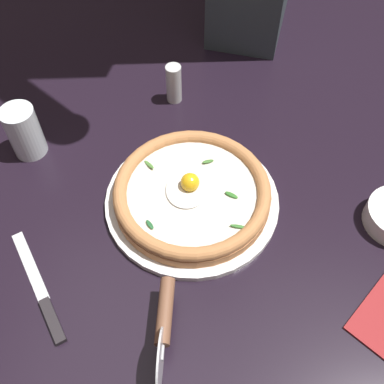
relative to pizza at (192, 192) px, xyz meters
name	(u,v)px	position (x,y,z in m)	size (l,w,h in m)	color
ground_plane	(199,205)	(-0.01, 0.01, -0.05)	(2.40, 2.40, 0.03)	black
pizza_plate	(192,201)	(0.00, 0.00, -0.02)	(0.31, 0.31, 0.01)	white
pizza	(192,192)	(0.00, 0.00, 0.00)	(0.27, 0.27, 0.06)	#BD7644
pizza_cutter	(164,327)	(0.25, -0.01, 0.01)	(0.16, 0.03, 0.09)	silver
table_knife	(45,301)	(0.22, -0.20, -0.03)	(0.18, 0.15, 0.01)	silver
drinking_glass	(25,134)	(-0.08, -0.33, 0.01)	(0.06, 0.06, 0.10)	silver
pepper_shaker	(174,84)	(-0.26, -0.07, 0.01)	(0.03, 0.03, 0.08)	silver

